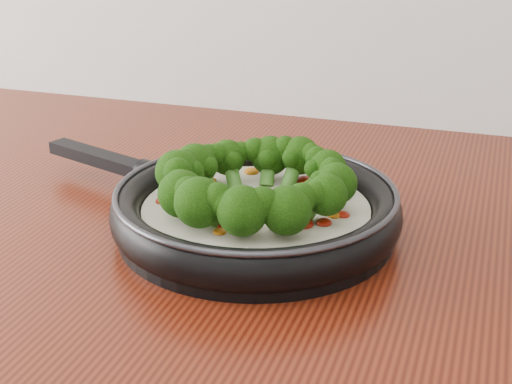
% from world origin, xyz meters
% --- Properties ---
extents(skillet, '(0.53, 0.41, 0.09)m').
position_xyz_m(skillet, '(-0.02, 1.03, 0.94)').
color(skillet, black).
rests_on(skillet, counter).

